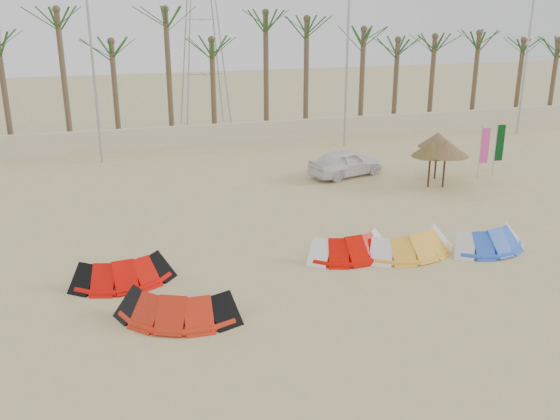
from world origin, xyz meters
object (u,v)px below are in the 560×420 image
object	(u,v)px
kite_red_mid	(175,302)
kite_blue	(486,237)
kite_orange	(408,240)
parasol_left	(431,149)
parasol_mid	(446,148)
car	(346,163)
parasol_right	(438,140)
kite_red_left	(122,268)
kite_red_right	(348,244)

from	to	relation	value
kite_red_mid	kite_blue	distance (m)	11.34
kite_orange	parasol_left	bearing A→B (deg)	56.50
kite_blue	parasol_mid	size ratio (longest dim) A/B	1.41
parasol_mid	car	distance (m)	4.93
kite_blue	parasol_mid	bearing A→B (deg)	71.60
parasol_right	kite_blue	bearing A→B (deg)	-107.77
kite_red_left	parasol_mid	xyz separation A→B (m)	(14.83, 6.23, 1.46)
parasol_right	kite_red_mid	bearing A→B (deg)	-143.29
parasol_left	parasol_right	world-z (taller)	parasol_right
kite_orange	parasol_left	xyz separation A→B (m)	(4.51, 6.81, 1.39)
kite_red_left	parasol_right	xyz separation A→B (m)	(15.19, 7.63, 1.51)
kite_blue	car	bearing A→B (deg)	97.43
parasol_mid	car	bearing A→B (deg)	139.94
parasol_mid	parasol_right	world-z (taller)	parasol_right
kite_red_right	kite_blue	xyz separation A→B (m)	(4.95, -0.74, -0.00)
kite_red_left	kite_blue	bearing A→B (deg)	-3.66
kite_orange	parasol_mid	xyz separation A→B (m)	(5.14, 6.57, 1.45)
kite_red_left	parasol_left	distance (m)	15.66
kite_red_left	kite_red_mid	size ratio (longest dim) A/B	0.85
kite_red_right	parasol_left	xyz separation A→B (m)	(6.65, 6.52, 1.39)
parasol_right	car	distance (m)	4.53
car	parasol_mid	bearing A→B (deg)	-147.25
kite_red_mid	kite_blue	world-z (taller)	same
parasol_right	kite_orange	bearing A→B (deg)	-124.60
kite_red_mid	car	xyz separation A→B (m)	(9.86, 12.02, 0.24)
kite_red_right	kite_blue	distance (m)	5.00
kite_red_mid	kite_blue	xyz separation A→B (m)	(11.17, 1.92, -0.00)
kite_orange	car	size ratio (longest dim) A/B	0.93
kite_red_right	car	size ratio (longest dim) A/B	0.81
kite_orange	parasol_right	world-z (taller)	parasol_right
kite_orange	kite_red_right	bearing A→B (deg)	172.30
kite_red_left	parasol_mid	world-z (taller)	parasol_mid
kite_red_mid	car	bearing A→B (deg)	50.64
kite_red_left	kite_orange	bearing A→B (deg)	-2.03
kite_blue	parasol_right	xyz separation A→B (m)	(2.70, 8.43, 1.51)
parasol_right	car	bearing A→B (deg)	157.45
kite_red_left	kite_red_mid	xyz separation A→B (m)	(1.32, -2.71, 0.00)
kite_blue	kite_orange	bearing A→B (deg)	170.80
kite_red_right	parasol_mid	bearing A→B (deg)	40.78
kite_red_mid	kite_red_right	world-z (taller)	same
kite_red_left	kite_blue	size ratio (longest dim) A/B	1.02
parasol_left	kite_blue	bearing A→B (deg)	-103.21
kite_blue	car	distance (m)	10.19
kite_red_mid	kite_blue	size ratio (longest dim) A/B	1.21
kite_red_right	kite_blue	size ratio (longest dim) A/B	1.00
kite_red_left	kite_red_right	size ratio (longest dim) A/B	1.02
parasol_mid	kite_red_right	bearing A→B (deg)	-139.22
kite_red_mid	parasol_right	xyz separation A→B (m)	(13.88, 10.35, 1.51)
kite_blue	parasol_left	xyz separation A→B (m)	(1.70, 7.26, 1.39)
kite_red_mid	parasol_right	size ratio (longest dim) A/B	1.66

